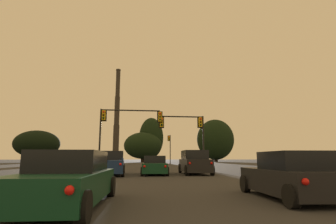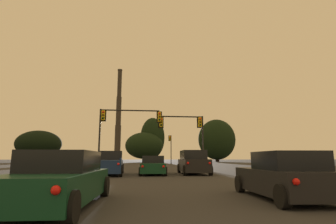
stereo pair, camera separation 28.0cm
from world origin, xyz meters
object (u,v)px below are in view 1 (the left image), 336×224
object	(u,v)px
sedan_center_lane_front	(155,166)
pickup_truck_left_lane_front	(110,164)
suv_right_lane_front	(195,163)
traffic_light_overhead_left	(122,123)
sedan_left_lane_third	(68,180)
traffic_light_overhead_right	(188,128)
traffic_light_far_right	(170,145)
hatchback_right_lane_third	(291,177)
smokestack	(117,124)

from	to	relation	value
sedan_center_lane_front	pickup_truck_left_lane_front	bearing A→B (deg)	-177.69
pickup_truck_left_lane_front	suv_right_lane_front	size ratio (longest dim) A/B	1.13
sedan_center_lane_front	traffic_light_overhead_left	size ratio (longest dim) A/B	0.71
sedan_left_lane_third	suv_right_lane_front	distance (m)	15.06
traffic_light_overhead_right	traffic_light_far_right	bearing A→B (deg)	87.24
hatchback_right_lane_third	traffic_light_overhead_right	xyz separation A→B (m)	(0.63, 20.12, 3.78)
traffic_light_overhead_right	sedan_center_lane_front	bearing A→B (deg)	-119.29
suv_right_lane_front	traffic_light_far_right	distance (m)	37.84
sedan_left_lane_third	traffic_light_overhead_right	size ratio (longest dim) A/B	0.82
suv_right_lane_front	traffic_light_overhead_left	bearing A→B (deg)	135.13
suv_right_lane_front	sedan_center_lane_front	distance (m)	3.23
hatchback_right_lane_third	traffic_light_far_right	size ratio (longest dim) A/B	0.65
hatchback_right_lane_third	sedan_center_lane_front	size ratio (longest dim) A/B	0.87
sedan_left_lane_third	traffic_light_far_right	bearing A→B (deg)	82.27
sedan_center_lane_front	smokestack	xyz separation A→B (m)	(-14.56, 132.94, 20.58)
pickup_truck_left_lane_front	sedan_left_lane_third	xyz separation A→B (m)	(0.33, -13.46, -0.14)
suv_right_lane_front	hatchback_right_lane_third	xyz separation A→B (m)	(0.25, -13.08, -0.23)
traffic_light_overhead_right	smokestack	size ratio (longest dim) A/B	0.11
sedan_center_lane_front	traffic_light_overhead_right	bearing A→B (deg)	63.51
traffic_light_far_right	sedan_left_lane_third	bearing A→B (deg)	-99.54
smokestack	sedan_left_lane_third	bearing A→B (deg)	-85.51
suv_right_lane_front	traffic_light_overhead_right	xyz separation A→B (m)	(0.88, 7.04, 3.55)
pickup_truck_left_lane_front	hatchback_right_lane_third	distance (m)	14.56
sedan_center_lane_front	hatchback_right_lane_third	bearing A→B (deg)	-72.08
traffic_light_far_right	sedan_center_lane_front	bearing A→B (deg)	-98.37
hatchback_right_lane_third	traffic_light_far_right	bearing A→B (deg)	90.31
hatchback_right_lane_third	traffic_light_far_right	xyz separation A→B (m)	(2.11, 50.70, 3.51)
suv_right_lane_front	sedan_center_lane_front	size ratio (longest dim) A/B	1.04
smokestack	suv_right_lane_front	bearing A→B (deg)	-82.37
hatchback_right_lane_third	sedan_left_lane_third	bearing A→B (deg)	-171.97
pickup_truck_left_lane_front	traffic_light_overhead_left	world-z (taller)	traffic_light_overhead_left
sedan_center_lane_front	traffic_light_overhead_right	distance (m)	9.18
pickup_truck_left_lane_front	traffic_light_overhead_right	world-z (taller)	traffic_light_overhead_right
smokestack	traffic_light_far_right	bearing A→B (deg)	-78.04
suv_right_lane_front	traffic_light_overhead_left	xyz separation A→B (m)	(-6.32, 6.70, 4.01)
sedan_left_lane_third	traffic_light_overhead_left	bearing A→B (deg)	91.97
suv_right_lane_front	smokestack	world-z (taller)	smokestack
pickup_truck_left_lane_front	smokestack	world-z (taller)	smokestack
traffic_light_far_right	traffic_light_overhead_right	xyz separation A→B (m)	(-1.48, -30.58, 0.28)
traffic_light_overhead_right	smokestack	xyz separation A→B (m)	(-18.66, 125.64, 16.80)
suv_right_lane_front	traffic_light_far_right	xyz separation A→B (m)	(2.36, 37.62, 3.27)
sedan_center_lane_front	traffic_light_far_right	size ratio (longest dim) A/B	0.75
traffic_light_overhead_left	traffic_light_overhead_right	distance (m)	7.23
suv_right_lane_front	hatchback_right_lane_third	size ratio (longest dim) A/B	1.19
traffic_light_overhead_left	hatchback_right_lane_third	bearing A→B (deg)	-71.62
traffic_light_overhead_left	smokestack	world-z (taller)	smokestack
pickup_truck_left_lane_front	sedan_left_lane_third	distance (m)	13.47
pickup_truck_left_lane_front	traffic_light_overhead_left	size ratio (longest dim) A/B	0.83
pickup_truck_left_lane_front	traffic_light_overhead_right	distance (m)	11.05
suv_right_lane_front	traffic_light_overhead_right	bearing A→B (deg)	84.65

